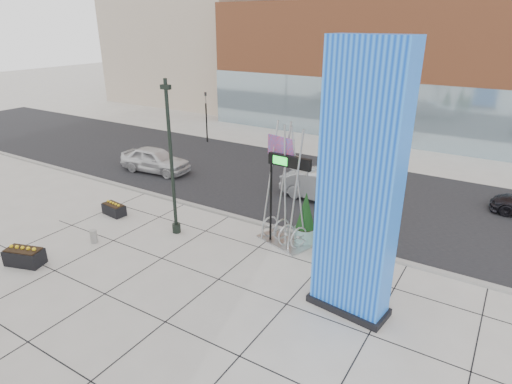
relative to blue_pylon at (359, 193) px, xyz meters
The scene contains 18 objects.
ground 7.37m from the blue_pylon, behind, with size 160.00×160.00×0.00m, color #9E9991.
street_asphalt 12.46m from the blue_pylon, 120.53° to the left, with size 80.00×12.00×0.02m, color black.
curb_edge 8.37m from the blue_pylon, 145.65° to the left, with size 80.00×0.30×0.12m, color gray.
tower_podium 27.52m from the blue_pylon, 100.32° to the left, with size 34.00×10.00×11.00m, color #A75630.
tower_glass_front 22.87m from the blue_pylon, 102.49° to the left, with size 34.00×0.60×5.00m, color #8CA5B2.
blue_pylon is the anchor object (origin of this frame).
lamp_post 9.22m from the blue_pylon, behind, with size 0.47×0.39×7.17m.
public_art_sculpture 5.95m from the blue_pylon, 143.97° to the left, with size 2.69×1.91×5.53m.
concrete_bollard 12.32m from the blue_pylon, behind, with size 0.32×0.32×0.62m, color gray.
overhead_street_sign 5.02m from the blue_pylon, 145.03° to the left, with size 1.99×0.30×4.22m.
round_planter_east 5.12m from the blue_pylon, 109.98° to the left, with size 0.87×0.87×2.18m.
round_planter_mid 4.80m from the blue_pylon, 126.04° to the left, with size 1.03×1.03×2.56m.
round_planter_west 5.97m from the blue_pylon, 133.38° to the left, with size 0.96×0.96×2.41m.
box_planter_north 13.78m from the blue_pylon, behind, with size 1.35×0.78×0.71m.
box_planter_south 13.70m from the blue_pylon, 161.06° to the right, with size 1.69×1.20×0.84m.
car_white_west 18.04m from the blue_pylon, 155.92° to the left, with size 1.93×4.81×1.64m, color silver.
car_silver_mid 10.25m from the blue_pylon, 118.21° to the left, with size 1.76×5.05×1.66m, color #96999D.
traffic_signal 23.50m from the blue_pylon, 139.99° to the left, with size 0.15×0.18×4.10m.
Camera 1 is at (9.75, -12.31, 9.37)m, focal length 30.00 mm.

